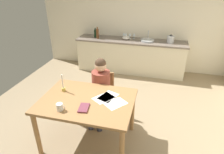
# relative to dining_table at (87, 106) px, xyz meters

# --- Properties ---
(ground_plane) EXTENTS (5.20, 5.20, 0.04)m
(ground_plane) POSITION_rel_dining_table_xyz_m (0.18, 0.59, -0.71)
(ground_plane) COLOR #937F60
(wall_back) EXTENTS (5.20, 0.12, 2.60)m
(wall_back) POSITION_rel_dining_table_xyz_m (0.18, 3.19, 0.61)
(wall_back) COLOR silver
(wall_back) RESTS_ON ground
(kitchen_counter) EXTENTS (2.92, 0.64, 0.90)m
(kitchen_counter) POSITION_rel_dining_table_xyz_m (0.18, 2.83, -0.24)
(kitchen_counter) COLOR beige
(kitchen_counter) RESTS_ON ground
(dining_table) EXTENTS (1.36, 0.99, 0.80)m
(dining_table) POSITION_rel_dining_table_xyz_m (0.00, 0.00, 0.00)
(dining_table) COLOR #9E7042
(dining_table) RESTS_ON ground
(chair_at_table) EXTENTS (0.41, 0.41, 0.85)m
(chair_at_table) POSITION_rel_dining_table_xyz_m (0.01, 0.74, -0.22)
(chair_at_table) COLOR #9E7042
(chair_at_table) RESTS_ON ground
(person_seated) EXTENTS (0.33, 0.59, 1.19)m
(person_seated) POSITION_rel_dining_table_xyz_m (0.01, 0.59, -0.01)
(person_seated) COLOR brown
(person_seated) RESTS_ON ground
(coffee_mug) EXTENTS (0.13, 0.09, 0.10)m
(coffee_mug) POSITION_rel_dining_table_xyz_m (-0.26, -0.32, 0.16)
(coffee_mug) COLOR white
(coffee_mug) RESTS_ON dining_table
(candlestick) EXTENTS (0.06, 0.06, 0.28)m
(candlestick) POSITION_rel_dining_table_xyz_m (-0.44, 0.14, 0.19)
(candlestick) COLOR gold
(candlestick) RESTS_ON dining_table
(book_magazine) EXTENTS (0.16, 0.23, 0.02)m
(book_magazine) POSITION_rel_dining_table_xyz_m (0.04, -0.21, 0.12)
(book_magazine) COLOR brown
(book_magazine) RESTS_ON dining_table
(paper_letter) EXTENTS (0.34, 0.36, 0.00)m
(paper_letter) POSITION_rel_dining_table_xyz_m (0.22, 0.11, 0.11)
(paper_letter) COLOR white
(paper_letter) RESTS_ON dining_table
(paper_bill) EXTENTS (0.30, 0.35, 0.00)m
(paper_bill) POSITION_rel_dining_table_xyz_m (0.28, 0.16, 0.11)
(paper_bill) COLOR white
(paper_bill) RESTS_ON dining_table
(paper_envelope) EXTENTS (0.35, 0.36, 0.00)m
(paper_envelope) POSITION_rel_dining_table_xyz_m (0.43, 0.01, 0.11)
(paper_envelope) COLOR white
(paper_envelope) RESTS_ON dining_table
(sink_unit) EXTENTS (0.36, 0.36, 0.24)m
(sink_unit) POSITION_rel_dining_table_xyz_m (0.61, 2.83, 0.23)
(sink_unit) COLOR #B2B7BC
(sink_unit) RESTS_ON kitchen_counter
(bottle_oil) EXTENTS (0.07, 0.07, 0.25)m
(bottle_oil) POSITION_rel_dining_table_xyz_m (-0.83, 2.86, 0.31)
(bottle_oil) COLOR black
(bottle_oil) RESTS_ON kitchen_counter
(bottle_vinegar) EXTENTS (0.07, 0.07, 0.32)m
(bottle_vinegar) POSITION_rel_dining_table_xyz_m (-0.73, 2.75, 0.34)
(bottle_vinegar) COLOR #593319
(bottle_vinegar) RESTS_ON kitchen_counter
(mixing_bowl) EXTENTS (0.20, 0.20, 0.09)m
(mixing_bowl) POSITION_rel_dining_table_xyz_m (0.03, 2.86, 0.25)
(mixing_bowl) COLOR white
(mixing_bowl) RESTS_ON kitchen_counter
(stovetop_kettle) EXTENTS (0.18, 0.18, 0.22)m
(stovetop_kettle) POSITION_rel_dining_table_xyz_m (1.18, 2.83, 0.31)
(stovetop_kettle) COLOR #B7BABF
(stovetop_kettle) RESTS_ON kitchen_counter
(wine_glass_near_sink) EXTENTS (0.07, 0.07, 0.15)m
(wine_glass_near_sink) POSITION_rel_dining_table_xyz_m (0.23, 2.98, 0.32)
(wine_glass_near_sink) COLOR silver
(wine_glass_near_sink) RESTS_ON kitchen_counter
(wine_glass_by_kettle) EXTENTS (0.07, 0.07, 0.15)m
(wine_glass_by_kettle) POSITION_rel_dining_table_xyz_m (0.12, 2.98, 0.32)
(wine_glass_by_kettle) COLOR silver
(wine_glass_by_kettle) RESTS_ON kitchen_counter
(wine_glass_back_left) EXTENTS (0.07, 0.07, 0.15)m
(wine_glass_back_left) POSITION_rel_dining_table_xyz_m (0.00, 2.98, 0.32)
(wine_glass_back_left) COLOR silver
(wine_glass_back_left) RESTS_ON kitchen_counter
(wine_glass_back_right) EXTENTS (0.07, 0.07, 0.15)m
(wine_glass_back_right) POSITION_rel_dining_table_xyz_m (-0.05, 2.98, 0.32)
(wine_glass_back_right) COLOR silver
(wine_glass_back_right) RESTS_ON kitchen_counter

